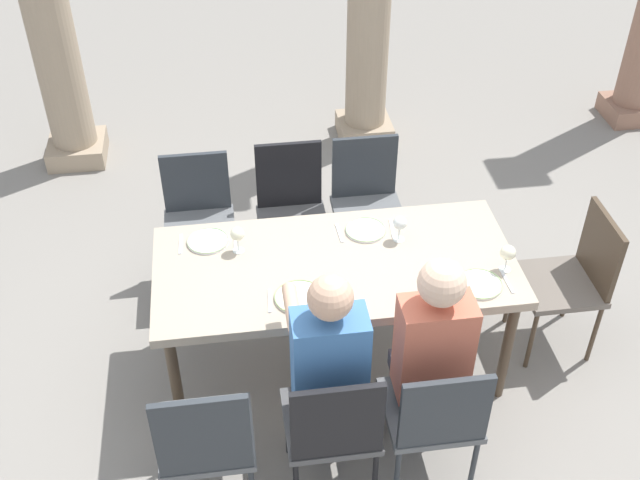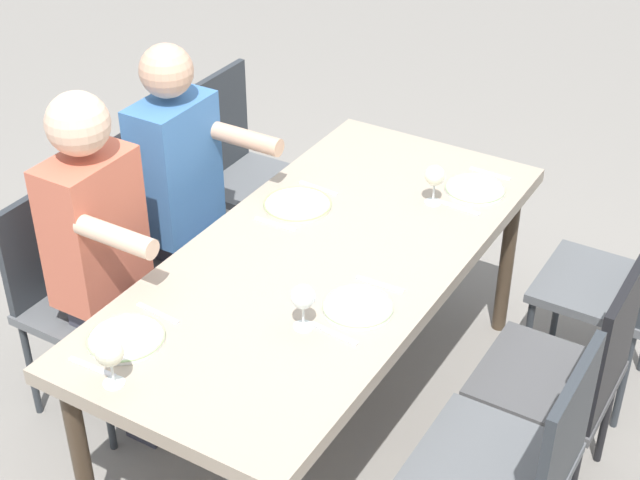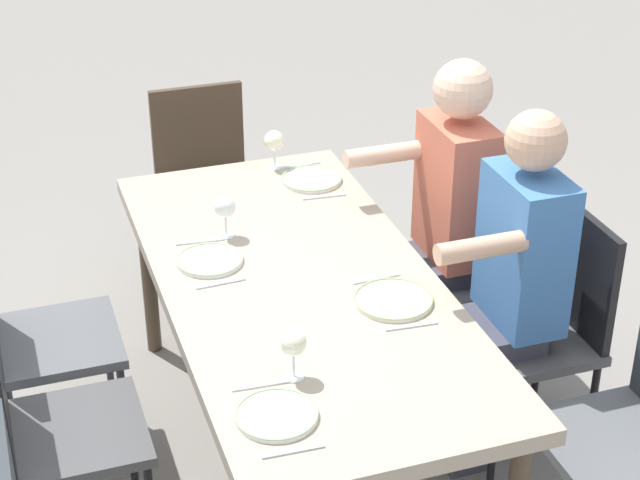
{
  "view_description": "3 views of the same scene",
  "coord_description": "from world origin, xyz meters",
  "px_view_note": "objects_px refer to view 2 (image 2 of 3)",
  "views": [
    {
      "loc": [
        -0.52,
        -3.12,
        3.45
      ],
      "look_at": [
        -0.08,
        0.02,
        0.92
      ],
      "focal_mm": 43.68,
      "sensor_mm": 36.0,
      "label": 1
    },
    {
      "loc": [
        2.34,
        1.38,
        2.61
      ],
      "look_at": [
        0.05,
        0.01,
        0.86
      ],
      "focal_mm": 53.61,
      "sensor_mm": 36.0,
      "label": 2
    },
    {
      "loc": [
        -2.89,
        0.9,
        2.59
      ],
      "look_at": [
        -0.01,
        -0.07,
        0.92
      ],
      "focal_mm": 59.97,
      "sensor_mm": 36.0,
      "label": 3
    }
  ],
  "objects_px": {
    "chair_east_south": "(76,288)",
    "wine_glass_2": "(303,298)",
    "dining_table": "(324,270)",
    "plate_2": "(358,307)",
    "diner_man_white": "(191,198)",
    "wine_glass_0": "(435,176)",
    "chair_west_south": "(240,164)",
    "diner_woman_green": "(110,259)",
    "chair_mid_south": "(159,225)",
    "plate_3": "(126,338)",
    "wine_glass_3": "(109,353)",
    "plate_0": "(475,189)",
    "chair_mid_north": "(573,370)",
    "chair_east_north": "(519,460)",
    "chair_west_north": "(622,280)",
    "plate_1": "(297,204)"
  },
  "relations": [
    {
      "from": "chair_mid_north",
      "to": "diner_woman_green",
      "type": "distance_m",
      "value": 1.62
    },
    {
      "from": "plate_2",
      "to": "dining_table",
      "type": "bearing_deg",
      "value": -130.09
    },
    {
      "from": "chair_west_south",
      "to": "plate_0",
      "type": "xyz_separation_m",
      "value": [
        0.06,
        1.15,
        0.24
      ]
    },
    {
      "from": "diner_man_white",
      "to": "wine_glass_0",
      "type": "height_order",
      "value": "diner_man_white"
    },
    {
      "from": "wine_glass_2",
      "to": "wine_glass_3",
      "type": "xyz_separation_m",
      "value": [
        0.5,
        -0.33,
        0.0
      ]
    },
    {
      "from": "chair_mid_south",
      "to": "chair_east_south",
      "type": "xyz_separation_m",
      "value": [
        0.49,
        0.0,
        -0.01
      ]
    },
    {
      "from": "wine_glass_3",
      "to": "chair_west_south",
      "type": "bearing_deg",
      "value": -156.68
    },
    {
      "from": "chair_west_north",
      "to": "dining_table",
      "type": "bearing_deg",
      "value": -49.74
    },
    {
      "from": "dining_table",
      "to": "plate_2",
      "type": "bearing_deg",
      "value": 49.91
    },
    {
      "from": "dining_table",
      "to": "plate_3",
      "type": "relative_size",
      "value": 8.11
    },
    {
      "from": "chair_west_south",
      "to": "chair_mid_north",
      "type": "distance_m",
      "value": 1.84
    },
    {
      "from": "chair_east_north",
      "to": "wine_glass_3",
      "type": "xyz_separation_m",
      "value": [
        0.53,
        -1.04,
        0.34
      ]
    },
    {
      "from": "diner_woman_green",
      "to": "plate_1",
      "type": "bearing_deg",
      "value": 143.62
    },
    {
      "from": "chair_west_north",
      "to": "wine_glass_0",
      "type": "bearing_deg",
      "value": -71.8
    },
    {
      "from": "dining_table",
      "to": "wine_glass_2",
      "type": "relative_size",
      "value": 12.49
    },
    {
      "from": "plate_2",
      "to": "chair_mid_south",
      "type": "bearing_deg",
      "value": -107.66
    },
    {
      "from": "dining_table",
      "to": "plate_0",
      "type": "bearing_deg",
      "value": 157.61
    },
    {
      "from": "plate_3",
      "to": "wine_glass_3",
      "type": "relative_size",
      "value": 1.51
    },
    {
      "from": "dining_table",
      "to": "plate_2",
      "type": "xyz_separation_m",
      "value": [
        0.21,
        0.25,
        0.07
      ]
    },
    {
      "from": "wine_glass_0",
      "to": "plate_2",
      "type": "bearing_deg",
      "value": 6.0
    },
    {
      "from": "chair_east_north",
      "to": "wine_glass_2",
      "type": "distance_m",
      "value": 0.79
    },
    {
      "from": "chair_west_south",
      "to": "wine_glass_0",
      "type": "xyz_separation_m",
      "value": [
        0.23,
        1.05,
        0.35
      ]
    },
    {
      "from": "diner_man_white",
      "to": "plate_2",
      "type": "distance_m",
      "value": 1.01
    },
    {
      "from": "diner_man_white",
      "to": "plate_1",
      "type": "xyz_separation_m",
      "value": [
        -0.08,
        0.44,
        0.07
      ]
    },
    {
      "from": "chair_east_north",
      "to": "chair_east_south",
      "type": "height_order",
      "value": "chair_east_north"
    },
    {
      "from": "chair_east_south",
      "to": "wine_glass_2",
      "type": "relative_size",
      "value": 5.78
    },
    {
      "from": "plate_3",
      "to": "wine_glass_3",
      "type": "xyz_separation_m",
      "value": [
        0.17,
        0.1,
        0.1
      ]
    },
    {
      "from": "chair_west_south",
      "to": "plate_2",
      "type": "height_order",
      "value": "chair_west_south"
    },
    {
      "from": "plate_1",
      "to": "plate_2",
      "type": "distance_m",
      "value": 0.66
    },
    {
      "from": "chair_mid_south",
      "to": "plate_0",
      "type": "xyz_separation_m",
      "value": [
        -0.52,
        1.14,
        0.25
      ]
    },
    {
      "from": "chair_mid_south",
      "to": "chair_east_south",
      "type": "distance_m",
      "value": 0.49
    },
    {
      "from": "dining_table",
      "to": "chair_mid_south",
      "type": "bearing_deg",
      "value": -99.5
    },
    {
      "from": "chair_east_north",
      "to": "wine_glass_0",
      "type": "xyz_separation_m",
      "value": [
        -0.85,
        -0.69,
        0.34
      ]
    },
    {
      "from": "wine_glass_2",
      "to": "plate_3",
      "type": "distance_m",
      "value": 0.55
    },
    {
      "from": "diner_woman_green",
      "to": "plate_1",
      "type": "height_order",
      "value": "diner_woman_green"
    },
    {
      "from": "dining_table",
      "to": "diner_woman_green",
      "type": "relative_size",
      "value": 1.45
    },
    {
      "from": "chair_east_north",
      "to": "plate_0",
      "type": "distance_m",
      "value": 1.19
    },
    {
      "from": "plate_2",
      "to": "wine_glass_2",
      "type": "xyz_separation_m",
      "value": [
        0.17,
        -0.1,
        0.1
      ]
    },
    {
      "from": "chair_east_south",
      "to": "chair_west_north",
      "type": "bearing_deg",
      "value": 121.86
    },
    {
      "from": "chair_west_south",
      "to": "chair_east_south",
      "type": "height_order",
      "value": "chair_west_south"
    },
    {
      "from": "diner_woman_green",
      "to": "wine_glass_0",
      "type": "distance_m",
      "value": 1.21
    },
    {
      "from": "chair_east_south",
      "to": "plate_3",
      "type": "distance_m",
      "value": 0.74
    },
    {
      "from": "chair_mid_north",
      "to": "chair_west_south",
      "type": "bearing_deg",
      "value": -108.63
    },
    {
      "from": "chair_east_north",
      "to": "plate_0",
      "type": "bearing_deg",
      "value": -149.67
    },
    {
      "from": "wine_glass_2",
      "to": "diner_woman_green",
      "type": "bearing_deg",
      "value": -92.23
    },
    {
      "from": "chair_mid_north",
      "to": "wine_glass_0",
      "type": "distance_m",
      "value": 0.86
    },
    {
      "from": "chair_west_south",
      "to": "wine_glass_0",
      "type": "height_order",
      "value": "chair_west_south"
    },
    {
      "from": "plate_0",
      "to": "chair_mid_south",
      "type": "bearing_deg",
      "value": -65.42
    },
    {
      "from": "chair_west_south",
      "to": "diner_woman_green",
      "type": "xyz_separation_m",
      "value": [
        1.08,
        0.21,
        0.19
      ]
    },
    {
      "from": "chair_west_north",
      "to": "plate_1",
      "type": "height_order",
      "value": "chair_west_north"
    }
  ]
}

